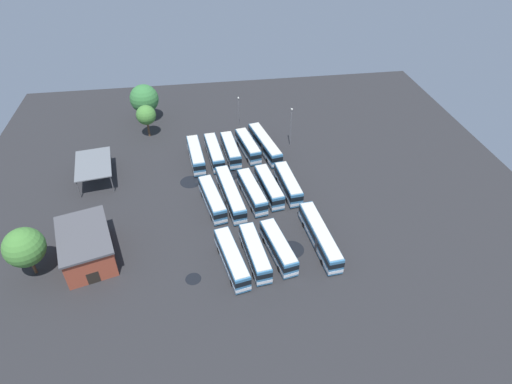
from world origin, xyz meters
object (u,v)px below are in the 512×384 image
Objects in this scene: bus_row2_slot1 at (248,146)px; bus_row2_slot3 at (214,152)px; bus_row0_slot2 at (278,247)px; bus_row2_slot0 at (265,144)px; bus_row2_slot4 at (196,155)px; depot_building at (87,246)px; bus_row0_slot0 at (320,236)px; tree_north_edge at (146,115)px; bus_row0_slot3 at (255,253)px; lamp_post_near_entrance at (291,126)px; bus_row1_slot0 at (288,184)px; lamp_post_by_building at (239,111)px; bus_row2_slot2 at (231,150)px; bus_row1_slot3 at (230,194)px; bus_row1_slot2 at (252,192)px; maintenance_shelter at (93,164)px; bus_row1_slot1 at (269,187)px; bus_row1_slot4 at (212,199)px; tree_east_edge at (24,247)px; bus_row0_slot4 at (232,259)px; tree_northwest at (144,99)px.

bus_row2_slot1 is 0.95× the size of bus_row2_slot3.
bus_row0_slot2 and bus_row2_slot3 have the same top height.
bus_row2_slot4 is at bearing 97.66° from bus_row2_slot0.
depot_building is (-27.04, 29.17, 0.87)m from bus_row2_slot1.
bus_row0_slot0 and bus_row2_slot4 have the same top height.
depot_building is 1.78× the size of tree_north_edge.
lamp_post_near_entrance is (33.23, -12.84, 3.17)m from bus_row0_slot3.
lamp_post_by_building reaches higher than bus_row1_slot0.
bus_row2_slot2 is (28.45, 11.78, -0.00)m from bus_row0_slot0.
bus_row0_slot2 is 0.81× the size of depot_building.
bus_row0_slot3 is 0.76× the size of bus_row1_slot3.
bus_row2_slot0 is at bearing 7.84° from bus_row1_slot0.
maintenance_shelter is at bearing 70.09° from bus_row1_slot2.
bus_row2_slot1 is at bearing -4.98° from bus_row1_slot2.
bus_row2_slot1 is 1.02× the size of bus_row2_slot2.
bus_row1_slot0 is at bearing 8.32° from bus_row0_slot0.
depot_building is (2.41, 37.12, 0.86)m from bus_row0_slot0.
tree_north_edge is (25.18, 27.34, 3.59)m from bus_row1_slot0.
bus_row0_slot2 is 15.95m from bus_row1_slot1.
tree_north_edge is at bearing 56.82° from bus_row2_slot2.
depot_building reaches higher than bus_row1_slot3.
bus_row1_slot4 is 30.81m from tree_east_edge.
bus_row0_slot3 is at bearing -99.72° from depot_building.
bus_row0_slot0 and bus_row0_slot4 have the same top height.
bus_row0_slot2 is at bearing 164.60° from lamp_post_near_entrance.
lamp_post_by_building reaches higher than tree_north_edge.
tree_east_edge is at bearing 166.07° from maintenance_shelter.
bus_row0_slot0 is 15.06m from bus_row0_slot4.
bus_row0_slot3 and bus_row2_slot1 have the same top height.
bus_row2_slot0 is 7.66m from bus_row2_slot2.
bus_row2_slot2 is 1.43× the size of lamp_post_by_building.
tree_northwest is (19.32, 18.52, 3.95)m from bus_row2_slot2.
bus_row1_slot4 is at bearing 143.90° from bus_row2_slot0.
bus_row1_slot2 is (16.23, -5.46, -0.00)m from bus_row0_slot4.
tree_northwest is (18.32, 22.35, 3.95)m from bus_row2_slot1.
tree_east_edge is at bearing 136.48° from bus_row2_slot4.
tree_north_edge is at bearing 39.68° from bus_row2_slot4.
bus_row1_slot0 is at bearing -17.18° from bus_row0_slot2.
bus_row1_slot4 is (-1.09, 7.44, -0.00)m from bus_row1_slot2.
bus_row1_slot2 is at bearing -148.59° from tree_northwest.
bus_row1_slot0 is 0.98× the size of bus_row1_slot1.
tree_northwest is (34.33, 20.96, 3.95)m from bus_row1_slot2.
bus_row0_slot2 and bus_row1_slot4 have the same top height.
tree_north_edge is (12.08, 14.21, 3.59)m from bus_row2_slot3.
bus_row1_slot0 is 18.55m from bus_row2_slot3.
bus_row2_slot2 is 0.93× the size of maintenance_shelter.
bus_row0_slot0 is 37.21m from depot_building.
bus_row2_slot2 is 13.34m from lamp_post_by_building.
bus_row2_slot2 is at bearing -123.18° from tree_north_edge.
tree_east_edge is at bearing 162.80° from tree_northwest.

